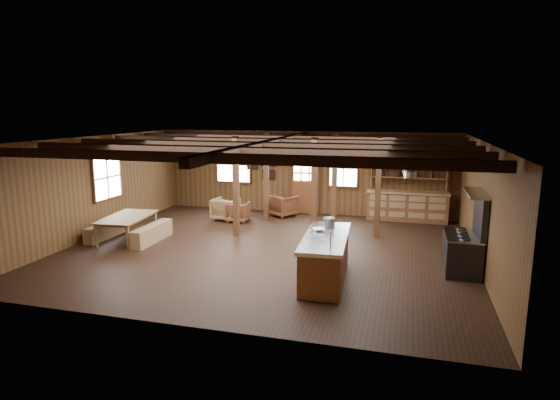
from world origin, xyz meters
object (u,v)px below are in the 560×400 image
(dining_table, at_px, (129,228))
(armchair_b, at_px, (283,206))
(commercial_range, at_px, (465,246))
(armchair_a, at_px, (238,212))
(armchair_c, at_px, (226,209))
(kitchen_island, at_px, (325,257))

(dining_table, bearing_deg, armchair_b, -46.29)
(commercial_range, height_order, armchair_a, commercial_range)
(dining_table, height_order, armchair_b, armchair_b)
(dining_table, distance_m, armchair_b, 5.16)
(commercial_range, height_order, armchair_c, commercial_range)
(kitchen_island, bearing_deg, armchair_b, 109.73)
(commercial_range, distance_m, armchair_a, 7.16)
(armchair_a, height_order, armchair_b, armchair_b)
(kitchen_island, xyz_separation_m, commercial_range, (2.85, 1.28, 0.11))
(kitchen_island, xyz_separation_m, armchair_b, (-2.40, 5.54, -0.12))
(kitchen_island, relative_size, armchair_c, 3.30)
(commercial_range, bearing_deg, armchair_a, 154.14)
(kitchen_island, height_order, armchair_b, kitchen_island)
(armchair_b, distance_m, armchair_c, 1.93)
(kitchen_island, distance_m, armchair_b, 6.04)
(dining_table, xyz_separation_m, armchair_c, (1.65, 2.95, 0.02))
(kitchen_island, relative_size, dining_table, 1.36)
(commercial_range, bearing_deg, armchair_b, 141.00)
(dining_table, relative_size, armchair_b, 2.38)
(armchair_b, bearing_deg, armchair_a, 75.43)
(armchair_c, bearing_deg, armchair_a, 170.68)
(dining_table, distance_m, armchair_c, 3.38)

